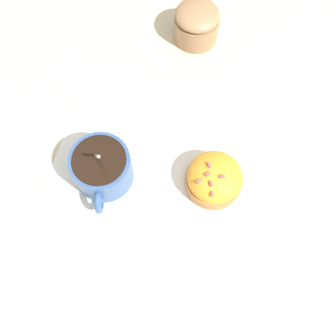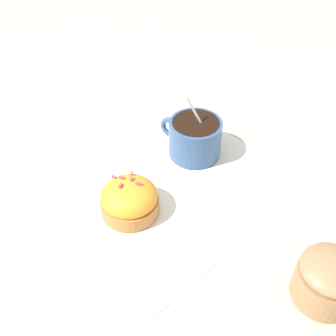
% 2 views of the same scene
% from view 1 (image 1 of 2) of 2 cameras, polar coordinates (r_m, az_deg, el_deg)
% --- Properties ---
extents(ground_plane, '(3.00, 3.00, 0.00)m').
position_cam_1_polar(ground_plane, '(0.59, -1.24, -1.45)').
color(ground_plane, '#C6B793').
extents(paper_napkin, '(0.35, 0.33, 0.00)m').
position_cam_1_polar(paper_napkin, '(0.59, -1.24, -1.40)').
color(paper_napkin, white).
rests_on(paper_napkin, ground_plane).
extents(coffee_cup, '(0.09, 0.11, 0.11)m').
position_cam_1_polar(coffee_cup, '(0.57, -9.55, -0.02)').
color(coffee_cup, '#335184').
rests_on(coffee_cup, paper_napkin).
extents(frosted_pastry, '(0.08, 0.08, 0.05)m').
position_cam_1_polar(frosted_pastry, '(0.57, 6.74, -1.52)').
color(frosted_pastry, '#B2753D').
rests_on(frosted_pastry, paper_napkin).
extents(sugar_bowl, '(0.07, 0.07, 0.07)m').
position_cam_1_polar(sugar_bowl, '(0.70, 4.16, 20.22)').
color(sugar_bowl, '#99704C').
rests_on(sugar_bowl, ground_plane).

